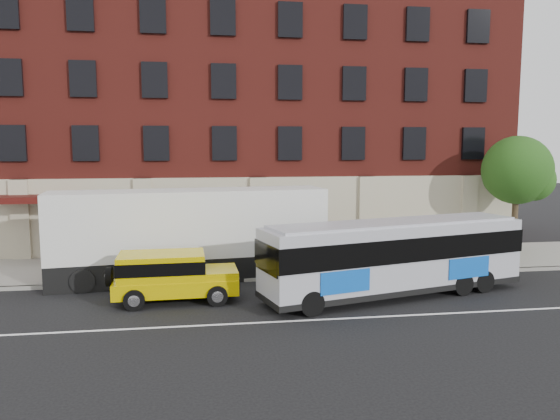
{
  "coord_description": "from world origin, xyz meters",
  "views": [
    {
      "loc": [
        -3.04,
        -16.48,
        5.82
      ],
      "look_at": [
        0.25,
        5.5,
        3.14
      ],
      "focal_mm": 34.24,
      "sensor_mm": 36.0,
      "label": 1
    }
  ],
  "objects": [
    {
      "name": "yellow_suv",
      "position": [
        -4.23,
        3.45,
        1.06
      ],
      "size": [
        4.88,
        2.25,
        1.85
      ],
      "color": "#D5B900",
      "rests_on": "ground"
    },
    {
      "name": "lane_line",
      "position": [
        0.0,
        0.5,
        0.01
      ],
      "size": [
        60.0,
        0.12,
        0.01
      ],
      "primitive_type": "cube",
      "color": "white",
      "rests_on": "ground"
    },
    {
      "name": "building",
      "position": [
        -0.01,
        16.92,
        7.58
      ],
      "size": [
        30.0,
        12.1,
        15.0
      ],
      "color": "maroon",
      "rests_on": "sidewalk"
    },
    {
      "name": "sidewalk",
      "position": [
        0.0,
        9.0,
        0.07
      ],
      "size": [
        60.0,
        6.0,
        0.15
      ],
      "primitive_type": "cube",
      "color": "gray",
      "rests_on": "ground"
    },
    {
      "name": "street_tree",
      "position": [
        13.54,
        9.48,
        4.41
      ],
      "size": [
        3.6,
        3.6,
        6.2
      ],
      "color": "#34291A",
      "rests_on": "sidewalk"
    },
    {
      "name": "ground",
      "position": [
        0.0,
        0.0,
        0.0
      ],
      "size": [
        120.0,
        120.0,
        0.0
      ],
      "primitive_type": "plane",
      "color": "black",
      "rests_on": "ground"
    },
    {
      "name": "city_bus",
      "position": [
        4.38,
        2.94,
        1.63
      ],
      "size": [
        10.98,
        4.93,
        2.94
      ],
      "color": "#ABACB6",
      "rests_on": "ground"
    },
    {
      "name": "sign_pole",
      "position": [
        -8.5,
        6.15,
        1.45
      ],
      "size": [
        0.3,
        0.2,
        2.5
      ],
      "color": "gray",
      "rests_on": "ground"
    },
    {
      "name": "kerb",
      "position": [
        0.0,
        6.0,
        0.07
      ],
      "size": [
        60.0,
        0.25,
        0.15
      ],
      "primitive_type": "cube",
      "color": "gray",
      "rests_on": "ground"
    },
    {
      "name": "shipping_container",
      "position": [
        -3.49,
        6.8,
        1.94
      ],
      "size": [
        11.99,
        3.75,
        3.93
      ],
      "color": "black",
      "rests_on": "ground"
    }
  ]
}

